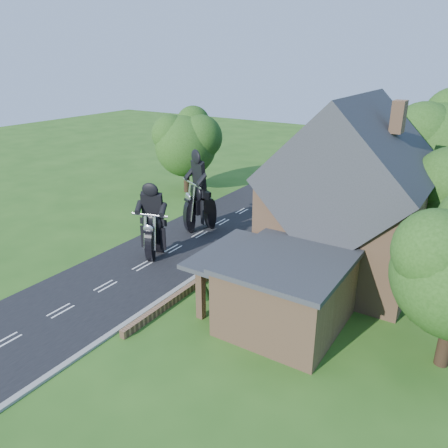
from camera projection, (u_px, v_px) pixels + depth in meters
The scene contains 16 objects.
ground at pixel (142, 266), 26.77m from camera, with size 120.00×120.00×0.00m, color #285417.
road at pixel (142, 266), 26.76m from camera, with size 7.00×80.00×0.02m, color black.
kerb at pixel (190, 281), 24.90m from camera, with size 0.30×80.00×0.12m, color gray.
garden_wall at pixel (244, 250), 28.44m from camera, with size 0.30×22.00×0.40m, color #8E6748.
house at pixel (349, 202), 24.60m from camera, with size 9.54×8.64×10.24m.
annex at pixel (284, 290), 20.51m from camera, with size 7.05×5.94×3.44m.
tree_behind_left at pixel (367, 142), 33.99m from camera, with size 6.94×6.40×9.16m.
tree_far_road at pixel (189, 141), 39.54m from camera, with size 6.08×5.60×7.84m.
shrub_a at pixel (203, 288), 23.11m from camera, with size 0.90×0.90×1.10m, color #113410.
shrub_b at pixel (228, 270), 25.06m from camera, with size 0.90×0.90×1.10m, color #113410.
shrub_c at pixel (250, 254), 27.02m from camera, with size 0.90×0.90×1.10m, color #113410.
shrub_d at pixel (285, 229), 30.94m from camera, with size 0.90×0.90×1.10m, color #113410.
shrub_e at pixel (299, 219), 32.90m from camera, with size 0.90×0.90×1.10m, color #113410.
shrub_f at pixel (312, 210), 34.86m from camera, with size 0.90×0.90×1.10m, color #113410.
motorcycle_lead at pixel (155, 246), 27.70m from camera, with size 0.40×1.59×1.48m, color black, non-canonical shape.
motorcycle_follow at pixel (200, 219), 31.92m from camera, with size 0.49×1.94×1.81m, color black, non-canonical shape.
Camera 1 is at (17.23, -17.47, 12.08)m, focal length 35.00 mm.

